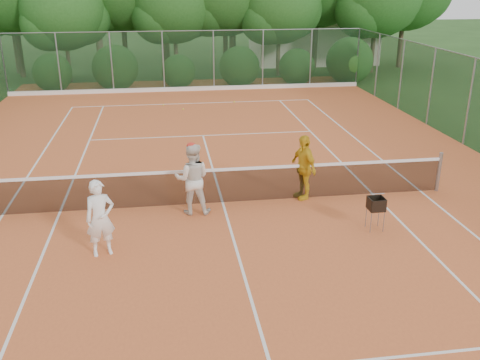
% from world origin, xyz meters
% --- Properties ---
extents(ground, '(120.00, 120.00, 0.00)m').
position_xyz_m(ground, '(0.00, 0.00, 0.00)').
color(ground, '#224518').
rests_on(ground, ground).
extents(clay_court, '(18.00, 36.00, 0.02)m').
position_xyz_m(clay_court, '(0.00, 0.00, 0.01)').
color(clay_court, '#D56531').
rests_on(clay_court, ground).
extents(club_building, '(8.00, 5.00, 3.00)m').
position_xyz_m(club_building, '(9.00, 24.00, 1.50)').
color(club_building, beige).
rests_on(club_building, ground).
extents(tennis_net, '(11.97, 0.10, 1.10)m').
position_xyz_m(tennis_net, '(0.00, 0.00, 0.53)').
color(tennis_net, gray).
rests_on(tennis_net, clay_court).
extents(player_white, '(0.69, 0.55, 1.66)m').
position_xyz_m(player_white, '(-2.83, -2.34, 0.85)').
color(player_white, white).
rests_on(player_white, clay_court).
extents(player_center_grp, '(0.94, 0.77, 1.83)m').
position_xyz_m(player_center_grp, '(-0.79, -0.48, 0.92)').
color(player_center_grp, silver).
rests_on(player_center_grp, clay_court).
extents(player_yellow, '(0.73, 1.10, 1.73)m').
position_xyz_m(player_yellow, '(2.14, 0.06, 0.89)').
color(player_yellow, gold).
rests_on(player_yellow, clay_court).
extents(ball_hopper, '(0.35, 0.35, 0.79)m').
position_xyz_m(ball_hopper, '(3.32, -2.05, 0.65)').
color(ball_hopper, gray).
rests_on(ball_hopper, clay_court).
extents(stray_ball_a, '(0.07, 0.07, 0.07)m').
position_xyz_m(stray_ball_a, '(-0.53, 10.64, 0.05)').
color(stray_ball_a, yellow).
rests_on(stray_ball_a, clay_court).
extents(stray_ball_b, '(0.07, 0.07, 0.07)m').
position_xyz_m(stray_ball_b, '(-1.39, 11.60, 0.05)').
color(stray_ball_b, yellow).
rests_on(stray_ball_b, clay_court).
extents(stray_ball_c, '(0.07, 0.07, 0.07)m').
position_xyz_m(stray_ball_c, '(1.91, 11.78, 0.05)').
color(stray_ball_c, yellow).
rests_on(stray_ball_c, clay_court).
extents(court_markings, '(11.03, 23.83, 0.01)m').
position_xyz_m(court_markings, '(0.00, 0.00, 0.02)').
color(court_markings, white).
rests_on(court_markings, clay_court).
extents(fence_back, '(18.07, 0.07, 3.00)m').
position_xyz_m(fence_back, '(0.00, 15.00, 1.52)').
color(fence_back, '#19381E').
rests_on(fence_back, clay_court).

